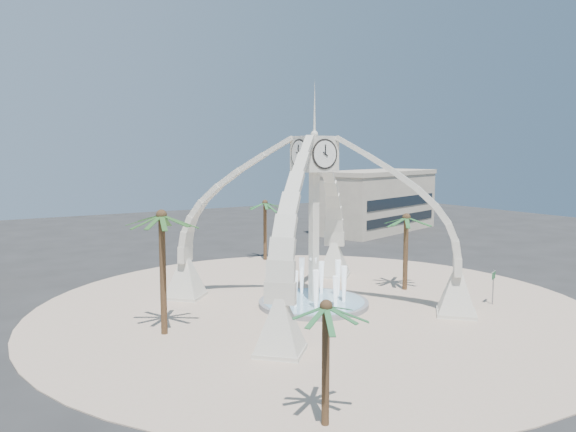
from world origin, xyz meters
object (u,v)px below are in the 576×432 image
palm_north (265,204)px  street_sign (493,280)px  clock_tower (314,218)px  palm_south (326,308)px  palm_east (406,219)px  fountain (314,302)px  palm_west (161,217)px

palm_north → street_sign: bearing=-76.4°
clock_tower → palm_south: bearing=-122.8°
palm_south → palm_east: bearing=39.0°
clock_tower → fountain: bearing=90.0°
palm_west → palm_north: palm_west is taller
palm_east → palm_south: size_ratio=1.19×
palm_north → palm_south: bearing=-115.4°
fountain → palm_east: bearing=0.4°
fountain → street_sign: fountain is taller
fountain → street_sign: size_ratio=3.02×
fountain → street_sign: (11.35, -6.67, 1.60)m
palm_east → palm_south: bearing=-141.0°
clock_tower → fountain: (0.00, 0.00, -6.20)m
palm_west → palm_south: palm_west is taller
palm_north → palm_west: bearing=-134.1°
palm_west → palm_south: bearing=-83.4°
clock_tower → palm_west: size_ratio=2.19×
clock_tower → palm_east: (9.04, 0.07, -0.61)m
palm_west → palm_north: size_ratio=1.22×
palm_east → palm_north: 17.39m
street_sign → fountain: bearing=125.5°
clock_tower → street_sign: 13.95m
clock_tower → palm_south: clock_tower is taller
palm_east → palm_north: bearing=101.4°
palm_north → street_sign: (5.76, -23.78, -4.02)m
palm_north → palm_south: size_ratio=1.18×
street_sign → palm_north: bearing=79.5°
palm_south → palm_north: bearing=64.6°
palm_east → palm_south: palm_east is taller
palm_east → palm_west: 20.53m
palm_east → palm_south: (-18.79, -15.20, -0.92)m
street_sign → palm_east: bearing=84.8°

